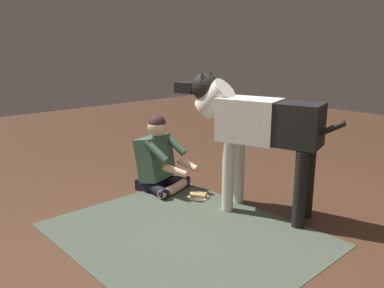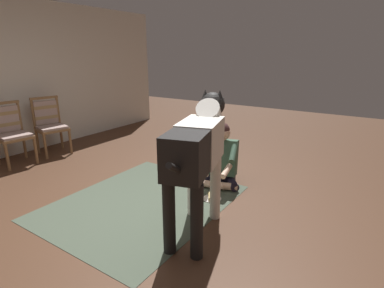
# 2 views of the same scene
# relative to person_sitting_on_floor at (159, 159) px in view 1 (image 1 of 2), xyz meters

# --- Properties ---
(ground_plane) EXTENTS (14.29, 14.29, 0.00)m
(ground_plane) POSITION_rel_person_sitting_on_floor_xyz_m (-1.13, 0.38, -0.34)
(ground_plane) COLOR #4B2F1E
(area_rug) EXTENTS (2.16, 1.77, 0.01)m
(area_rug) POSITION_rel_person_sitting_on_floor_xyz_m (-1.01, 0.51, -0.34)
(area_rug) COLOR #455041
(area_rug) RESTS_ON ground
(person_sitting_on_floor) EXTENTS (0.71, 0.59, 0.84)m
(person_sitting_on_floor) POSITION_rel_person_sitting_on_floor_xyz_m (0.00, 0.00, 0.00)
(person_sitting_on_floor) COLOR black
(person_sitting_on_floor) RESTS_ON ground
(large_dog) EXTENTS (1.61, 0.62, 1.33)m
(large_dog) POSITION_rel_person_sitting_on_floor_xyz_m (-1.07, -0.31, 0.51)
(large_dog) COLOR silver
(large_dog) RESTS_ON ground
(hot_dog_on_plate) EXTENTS (0.23, 0.23, 0.06)m
(hot_dog_on_plate) POSITION_rel_person_sitting_on_floor_xyz_m (-0.49, -0.14, -0.32)
(hot_dog_on_plate) COLOR silver
(hot_dog_on_plate) RESTS_ON ground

